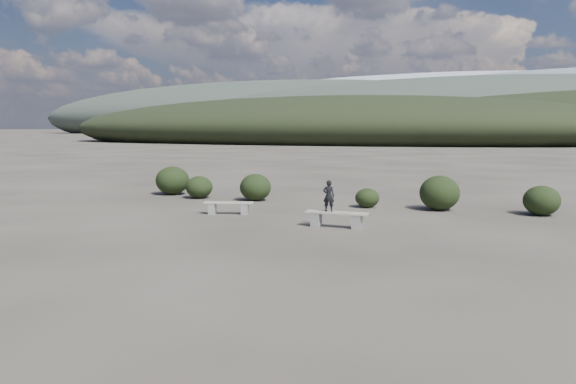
% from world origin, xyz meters
% --- Properties ---
extents(ground, '(1200.00, 1200.00, 0.00)m').
position_xyz_m(ground, '(0.00, 0.00, 0.00)').
color(ground, '#332E27').
rests_on(ground, ground).
extents(bench_left, '(1.69, 0.81, 0.42)m').
position_xyz_m(bench_left, '(-2.50, 5.58, 0.25)').
color(bench_left, gray).
rests_on(bench_left, ground).
extents(bench_right, '(1.85, 0.41, 0.46)m').
position_xyz_m(bench_right, '(1.60, 4.41, 0.28)').
color(bench_right, gray).
rests_on(bench_right, ground).
extents(seated_person, '(0.36, 0.25, 0.93)m').
position_xyz_m(seated_person, '(1.37, 4.41, 0.93)').
color(seated_person, black).
rests_on(seated_person, bench_right).
extents(shrub_a, '(1.12, 1.12, 0.92)m').
position_xyz_m(shrub_a, '(-5.58, 9.01, 0.46)').
color(shrub_a, black).
rests_on(shrub_a, ground).
extents(shrub_b, '(1.25, 1.25, 1.07)m').
position_xyz_m(shrub_b, '(-3.08, 9.13, 0.54)').
color(shrub_b, black).
rests_on(shrub_b, ground).
extents(shrub_c, '(0.88, 0.88, 0.71)m').
position_xyz_m(shrub_c, '(1.52, 8.82, 0.35)').
color(shrub_c, black).
rests_on(shrub_c, ground).
extents(shrub_d, '(1.40, 1.40, 1.23)m').
position_xyz_m(shrub_d, '(4.05, 9.06, 0.61)').
color(shrub_d, black).
rests_on(shrub_d, ground).
extents(shrub_e, '(1.19, 1.19, 0.99)m').
position_xyz_m(shrub_e, '(7.36, 9.06, 0.50)').
color(shrub_e, black).
rests_on(shrub_e, ground).
extents(shrub_f, '(1.45, 1.45, 1.23)m').
position_xyz_m(shrub_f, '(-7.30, 9.72, 0.61)').
color(shrub_f, black).
rests_on(shrub_f, ground).
extents(mountain_ridges, '(500.00, 400.00, 56.00)m').
position_xyz_m(mountain_ridges, '(-7.48, 339.06, 10.84)').
color(mountain_ridges, black).
rests_on(mountain_ridges, ground).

